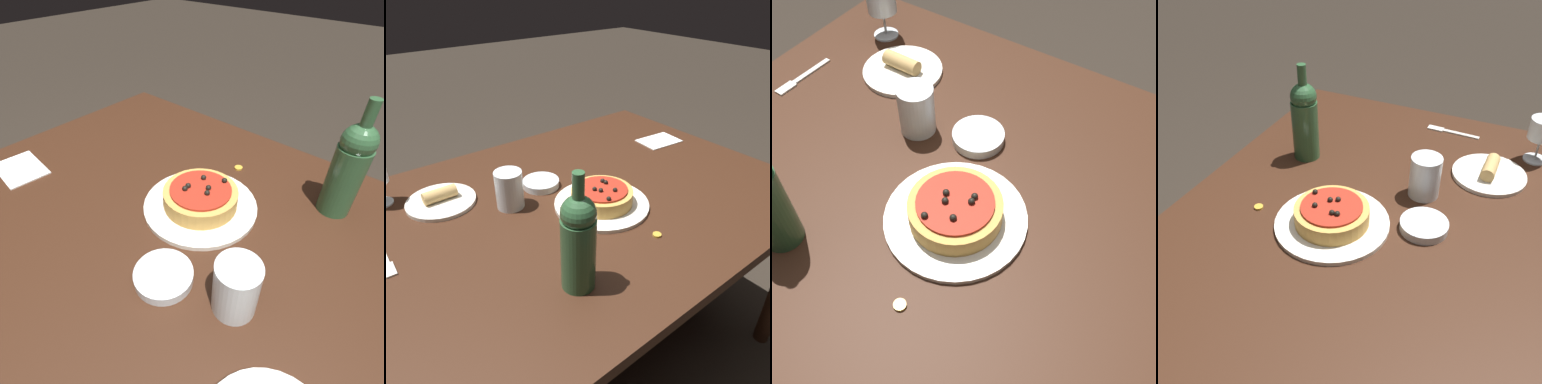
% 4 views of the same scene
% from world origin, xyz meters
% --- Properties ---
extents(ground_plane, '(14.00, 14.00, 0.00)m').
position_xyz_m(ground_plane, '(0.00, 0.00, 0.00)').
color(ground_plane, '#2D261E').
extents(dining_table, '(1.41, 1.04, 0.75)m').
position_xyz_m(dining_table, '(0.00, 0.00, 0.67)').
color(dining_table, '#381E11').
rests_on(dining_table, ground_plane).
extents(dinner_plate, '(0.29, 0.29, 0.01)m').
position_xyz_m(dinner_plate, '(-0.02, 0.09, 0.76)').
color(dinner_plate, white).
rests_on(dinner_plate, dining_table).
extents(pizza, '(0.19, 0.19, 0.06)m').
position_xyz_m(pizza, '(-0.02, 0.09, 0.79)').
color(pizza, gold).
rests_on(pizza, dinner_plate).
extents(wine_bottle, '(0.08, 0.08, 0.30)m').
position_xyz_m(wine_bottle, '(0.25, 0.31, 0.88)').
color(wine_bottle, '#2D5633').
rests_on(wine_bottle, dining_table).
extents(water_cup, '(0.08, 0.08, 0.12)m').
position_xyz_m(water_cup, '(0.21, -0.08, 0.81)').
color(water_cup, silver).
rests_on(water_cup, dining_table).
extents(side_bowl, '(0.12, 0.12, 0.02)m').
position_xyz_m(side_bowl, '(0.07, -0.13, 0.76)').
color(side_bowl, silver).
rests_on(side_bowl, dining_table).
extents(side_plate, '(0.21, 0.21, 0.05)m').
position_xyz_m(side_plate, '(0.37, -0.23, 0.76)').
color(side_plate, white).
rests_on(side_plate, dining_table).
extents(paper_napkin, '(0.18, 0.13, 0.00)m').
position_xyz_m(paper_napkin, '(-0.54, -0.14, 0.75)').
color(paper_napkin, white).
rests_on(paper_napkin, dining_table).
extents(bottle_cap, '(0.02, 0.02, 0.01)m').
position_xyz_m(bottle_cap, '(-0.04, 0.30, 0.75)').
color(bottle_cap, gold).
rests_on(bottle_cap, dining_table).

